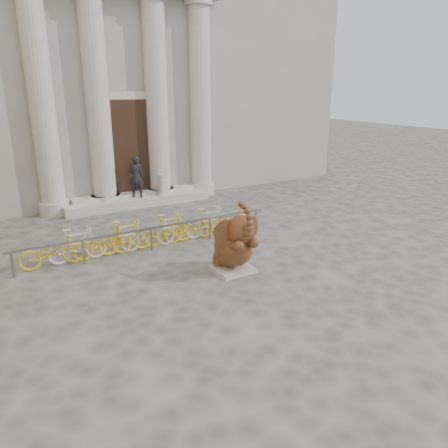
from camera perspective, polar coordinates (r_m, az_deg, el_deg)
ground at (r=10.60m, az=6.69°, el=-9.17°), size 80.00×80.00×0.00m
classical_building at (r=23.15m, az=-17.11°, el=20.09°), size 22.00×10.70×12.00m
entrance_steps at (r=18.41m, az=-11.21°, el=3.01°), size 6.00×1.20×0.36m
elephant_statue at (r=11.50m, az=1.34°, el=-2.85°), size 1.35×1.49×2.01m
bike_rack at (r=13.42m, az=-9.89°, el=-1.08°), size 8.00×0.53×1.00m
pedestrian at (r=18.08m, az=-11.42°, el=6.07°), size 0.72×0.59×1.70m
balustrade_post at (r=18.34m, az=-8.08°, el=5.02°), size 0.37×0.37×0.89m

